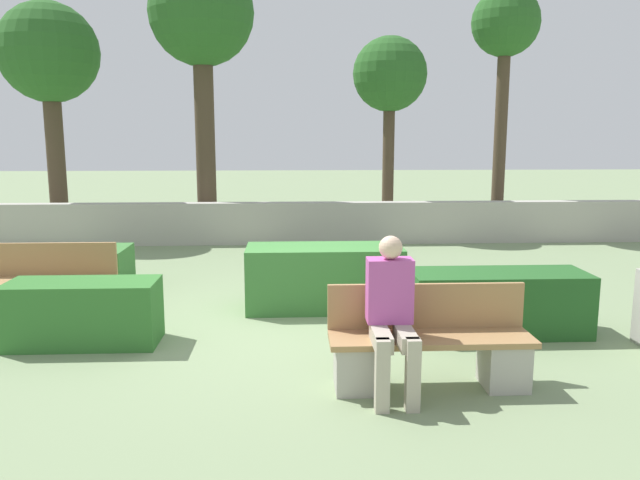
{
  "coord_description": "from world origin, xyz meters",
  "views": [
    {
      "loc": [
        0.02,
        -6.81,
        2.16
      ],
      "look_at": [
        0.36,
        0.5,
        0.9
      ],
      "focal_mm": 35.0,
      "sensor_mm": 36.0,
      "label": 1
    }
  ],
  "objects_px": {
    "bench_front": "(430,350)",
    "person_seated_man": "(392,309)",
    "tree_leftmost": "(49,58)",
    "tree_center_right": "(390,78)",
    "tree_rightmost": "(505,33)",
    "bench_left_side": "(20,289)",
    "tree_center_left": "(202,21)"
  },
  "relations": [
    {
      "from": "tree_leftmost",
      "to": "tree_center_right",
      "type": "bearing_deg",
      "value": 1.62
    },
    {
      "from": "bench_left_side",
      "to": "person_seated_man",
      "type": "relative_size",
      "value": 1.66
    },
    {
      "from": "tree_center_right",
      "to": "tree_rightmost",
      "type": "distance_m",
      "value": 2.51
    },
    {
      "from": "person_seated_man",
      "to": "tree_center_left",
      "type": "height_order",
      "value": "tree_center_left"
    },
    {
      "from": "bench_left_side",
      "to": "bench_front",
      "type": "bearing_deg",
      "value": -18.08
    },
    {
      "from": "bench_front",
      "to": "person_seated_man",
      "type": "relative_size",
      "value": 1.31
    },
    {
      "from": "bench_front",
      "to": "person_seated_man",
      "type": "distance_m",
      "value": 0.56
    },
    {
      "from": "tree_center_right",
      "to": "tree_rightmost",
      "type": "xyz_separation_m",
      "value": [
        2.34,
        -0.13,
        0.89
      ]
    },
    {
      "from": "person_seated_man",
      "to": "tree_center_right",
      "type": "height_order",
      "value": "tree_center_right"
    },
    {
      "from": "tree_center_left",
      "to": "tree_center_right",
      "type": "distance_m",
      "value": 3.94
    },
    {
      "from": "bench_left_side",
      "to": "tree_center_left",
      "type": "distance_m",
      "value": 6.85
    },
    {
      "from": "bench_left_side",
      "to": "tree_leftmost",
      "type": "distance_m",
      "value": 6.78
    },
    {
      "from": "person_seated_man",
      "to": "tree_center_left",
      "type": "relative_size",
      "value": 0.24
    },
    {
      "from": "bench_front",
      "to": "tree_leftmost",
      "type": "distance_m",
      "value": 10.5
    },
    {
      "from": "bench_front",
      "to": "tree_center_right",
      "type": "bearing_deg",
      "value": 83.79
    },
    {
      "from": "bench_front",
      "to": "bench_left_side",
      "type": "bearing_deg",
      "value": 152.77
    },
    {
      "from": "tree_center_right",
      "to": "tree_rightmost",
      "type": "relative_size",
      "value": 0.81
    },
    {
      "from": "person_seated_man",
      "to": "tree_center_right",
      "type": "relative_size",
      "value": 0.32
    },
    {
      "from": "person_seated_man",
      "to": "tree_rightmost",
      "type": "relative_size",
      "value": 0.26
    },
    {
      "from": "bench_front",
      "to": "bench_left_side",
      "type": "xyz_separation_m",
      "value": [
        -4.39,
        2.26,
        0.02
      ]
    },
    {
      "from": "bench_front",
      "to": "tree_center_left",
      "type": "distance_m",
      "value": 9.09
    },
    {
      "from": "bench_front",
      "to": "tree_leftmost",
      "type": "relative_size",
      "value": 0.37
    },
    {
      "from": "bench_left_side",
      "to": "tree_rightmost",
      "type": "distance_m",
      "value": 10.31
    },
    {
      "from": "bench_left_side",
      "to": "tree_rightmost",
      "type": "height_order",
      "value": "tree_rightmost"
    },
    {
      "from": "tree_center_left",
      "to": "tree_center_right",
      "type": "xyz_separation_m",
      "value": [
        3.77,
        0.52,
        -1.02
      ]
    },
    {
      "from": "bench_front",
      "to": "bench_left_side",
      "type": "relative_size",
      "value": 0.79
    },
    {
      "from": "bench_front",
      "to": "tree_center_right",
      "type": "height_order",
      "value": "tree_center_right"
    },
    {
      "from": "tree_center_right",
      "to": "tree_leftmost",
      "type": "bearing_deg",
      "value": -178.38
    },
    {
      "from": "bench_front",
      "to": "tree_rightmost",
      "type": "height_order",
      "value": "tree_rightmost"
    },
    {
      "from": "person_seated_man",
      "to": "tree_center_right",
      "type": "bearing_deg",
      "value": 81.45
    },
    {
      "from": "tree_leftmost",
      "to": "tree_center_left",
      "type": "xyz_separation_m",
      "value": [
        3.08,
        -0.33,
        0.66
      ]
    },
    {
      "from": "bench_front",
      "to": "tree_rightmost",
      "type": "distance_m",
      "value": 9.48
    }
  ]
}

